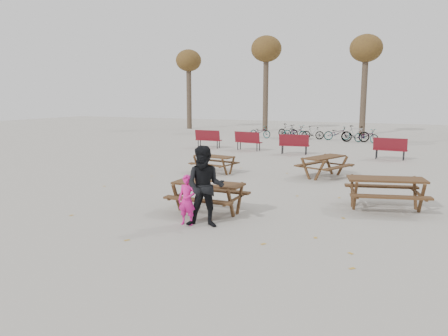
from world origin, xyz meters
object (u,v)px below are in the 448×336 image
at_px(main_picnic_table, 208,190).
at_px(picnic_table_north, 214,164).
at_px(adult, 205,187).
at_px(picnic_table_far, 324,167).
at_px(child, 187,200).
at_px(food_tray, 215,183).
at_px(soda_bottle, 204,181).
at_px(picnic_table_east, 386,194).

bearing_deg(main_picnic_table, picnic_table_north, 113.56).
relative_size(adult, picnic_table_far, 1.04).
height_order(picnic_table_north, picnic_table_far, picnic_table_far).
xyz_separation_m(child, picnic_table_far, (1.74, 7.27, -0.20)).
distance_m(main_picnic_table, food_tray, 0.33).
relative_size(food_tray, child, 0.15).
height_order(soda_bottle, picnic_table_far, soda_bottle).
relative_size(child, picnic_table_north, 0.75).
bearing_deg(child, soda_bottle, 88.96).
relative_size(main_picnic_table, picnic_table_east, 0.93).
bearing_deg(picnic_table_north, picnic_table_far, 21.04).
distance_m(main_picnic_table, adult, 1.29).
relative_size(main_picnic_table, food_tray, 10.00).
height_order(soda_bottle, child, child).
height_order(child, picnic_table_far, child).
height_order(main_picnic_table, picnic_table_far, main_picnic_table).
bearing_deg(picnic_table_far, main_picnic_table, -174.16).
relative_size(soda_bottle, child, 0.14).
xyz_separation_m(child, adult, (0.45, 0.04, 0.34)).
xyz_separation_m(food_tray, adult, (0.25, -1.04, 0.14)).
height_order(adult, picnic_table_north, adult).
bearing_deg(child, picnic_table_east, 35.36).
bearing_deg(picnic_table_north, soda_bottle, -57.78).
relative_size(main_picnic_table, picnic_table_north, 1.15).
distance_m(food_tray, soda_bottle, 0.27).
xyz_separation_m(main_picnic_table, picnic_table_north, (-2.30, 5.27, -0.25)).
xyz_separation_m(main_picnic_table, picnic_table_far, (1.77, 6.09, -0.20)).
xyz_separation_m(main_picnic_table, adult, (0.48, -1.14, 0.34)).
distance_m(soda_bottle, picnic_table_far, 6.56).
bearing_deg(picnic_table_far, child, -171.41).
distance_m(soda_bottle, child, 1.02).
xyz_separation_m(adult, picnic_table_far, (1.29, 7.24, -0.55)).
height_order(adult, picnic_table_east, adult).
height_order(main_picnic_table, picnic_table_north, main_picnic_table).
distance_m(picnic_table_east, picnic_table_far, 4.62).
xyz_separation_m(child, picnic_table_north, (-2.33, 6.45, -0.25)).
height_order(picnic_table_east, picnic_table_north, picnic_table_east).
bearing_deg(soda_bottle, picnic_table_north, 112.67).
xyz_separation_m(food_tray, picnic_table_east, (3.90, 2.23, -0.37)).
bearing_deg(main_picnic_table, food_tray, -23.99).
bearing_deg(picnic_table_east, main_picnic_table, -167.08).
bearing_deg(adult, main_picnic_table, 97.25).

